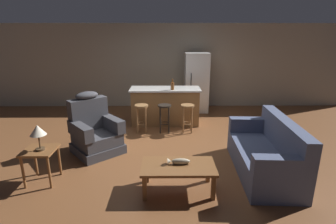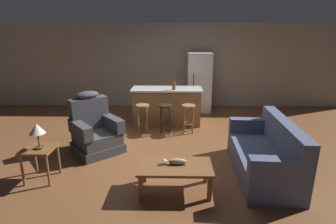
# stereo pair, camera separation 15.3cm
# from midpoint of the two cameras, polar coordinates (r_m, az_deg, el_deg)

# --- Properties ---
(ground_plane) EXTENTS (12.00, 12.00, 0.00)m
(ground_plane) POSITION_cam_midpoint_polar(r_m,az_deg,el_deg) (5.73, -1.39, -6.91)
(ground_plane) COLOR brown
(back_wall) EXTENTS (12.00, 0.05, 2.60)m
(back_wall) POSITION_cam_midpoint_polar(r_m,az_deg,el_deg) (8.43, -1.14, 9.94)
(back_wall) COLOR #A89E89
(back_wall) RESTS_ON ground_plane
(coffee_table) EXTENTS (1.10, 0.60, 0.42)m
(coffee_table) POSITION_cam_midpoint_polar(r_m,az_deg,el_deg) (4.00, 1.14, -12.23)
(coffee_table) COLOR brown
(coffee_table) RESTS_ON ground_plane
(fish_figurine) EXTENTS (0.34, 0.10, 0.10)m
(fish_figurine) POSITION_cam_midpoint_polar(r_m,az_deg,el_deg) (3.98, 1.19, -10.72)
(fish_figurine) COLOR #4C3823
(fish_figurine) RESTS_ON coffee_table
(couch) EXTENTS (0.94, 1.94, 0.94)m
(couch) POSITION_cam_midpoint_polar(r_m,az_deg,el_deg) (4.78, 19.82, -8.54)
(couch) COLOR #4C5675
(couch) RESTS_ON ground_plane
(recliner_near_lamp) EXTENTS (1.18, 1.18, 1.20)m
(recliner_near_lamp) POSITION_cam_midpoint_polar(r_m,az_deg,el_deg) (5.46, -16.45, -4.09)
(recliner_near_lamp) COLOR #3D3D42
(recliner_near_lamp) RESTS_ON ground_plane
(end_table) EXTENTS (0.48, 0.48, 0.56)m
(end_table) POSITION_cam_midpoint_polar(r_m,az_deg,el_deg) (4.67, -26.88, -8.36)
(end_table) COLOR brown
(end_table) RESTS_ON ground_plane
(table_lamp) EXTENTS (0.24, 0.24, 0.41)m
(table_lamp) POSITION_cam_midpoint_polar(r_m,az_deg,el_deg) (4.50, -27.37, -3.77)
(table_lamp) COLOR #4C3823
(table_lamp) RESTS_ON end_table
(kitchen_island) EXTENTS (1.80, 0.70, 0.95)m
(kitchen_island) POSITION_cam_midpoint_polar(r_m,az_deg,el_deg) (6.85, -1.25, 1.31)
(kitchen_island) COLOR olive
(kitchen_island) RESTS_ON ground_plane
(bar_stool_left) EXTENTS (0.32, 0.32, 0.68)m
(bar_stool_left) POSITION_cam_midpoint_polar(r_m,az_deg,el_deg) (6.28, -6.47, -0.29)
(bar_stool_left) COLOR olive
(bar_stool_left) RESTS_ON ground_plane
(bar_stool_middle) EXTENTS (0.32, 0.32, 0.68)m
(bar_stool_middle) POSITION_cam_midpoint_polar(r_m,az_deg,el_deg) (6.24, -1.47, -0.28)
(bar_stool_middle) COLOR black
(bar_stool_middle) RESTS_ON ground_plane
(bar_stool_right) EXTENTS (0.32, 0.32, 0.68)m
(bar_stool_right) POSITION_cam_midpoint_polar(r_m,az_deg,el_deg) (6.26, 3.55, -0.27)
(bar_stool_right) COLOR olive
(bar_stool_right) RESTS_ON ground_plane
(refrigerator) EXTENTS (0.70, 0.69, 1.76)m
(refrigerator) POSITION_cam_midpoint_polar(r_m,az_deg,el_deg) (7.97, 5.62, 6.41)
(refrigerator) COLOR white
(refrigerator) RESTS_ON ground_plane
(bottle_tall_green) EXTENTS (0.09, 0.09, 0.27)m
(bottle_tall_green) POSITION_cam_midpoint_polar(r_m,az_deg,el_deg) (6.52, 0.29, 5.73)
(bottle_tall_green) COLOR brown
(bottle_tall_green) RESTS_ON kitchen_island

